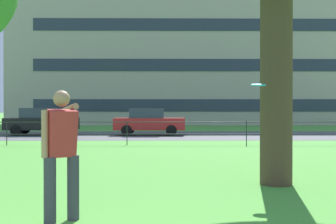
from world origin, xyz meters
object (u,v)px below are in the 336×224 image
object	(u,v)px
person_thrower	(61,151)
car_red_left	(149,121)
frisbee	(258,85)
car_black_right	(42,121)
apartment_building_background	(186,51)

from	to	relation	value
person_thrower	car_red_left	distance (m)	18.17
person_thrower	frisbee	size ratio (longest dim) A/B	5.69
car_black_right	car_red_left	distance (m)	6.19
car_red_left	car_black_right	bearing A→B (deg)	178.47
car_black_right	apartment_building_background	bearing A→B (deg)	63.23
person_thrower	car_black_right	bearing A→B (deg)	107.12
car_black_right	apartment_building_background	distance (m)	21.83
frisbee	car_red_left	distance (m)	16.33
person_thrower	car_black_right	xyz separation A→B (m)	(-5.64, 18.32, -0.16)
car_red_left	apartment_building_background	bearing A→B (deg)	80.38
frisbee	apartment_building_background	world-z (taller)	apartment_building_background
person_thrower	apartment_building_background	xyz separation A→B (m)	(3.72, 36.88, 6.50)
frisbee	apartment_building_background	xyz separation A→B (m)	(0.61, 34.81, 5.50)
person_thrower	frisbee	world-z (taller)	frisbee
frisbee	car_black_right	world-z (taller)	frisbee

